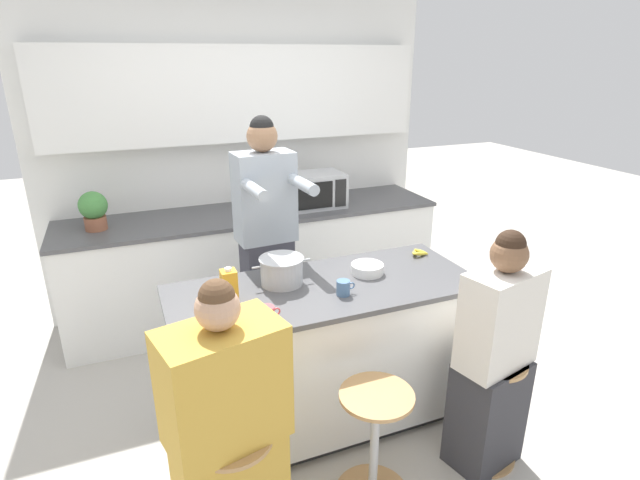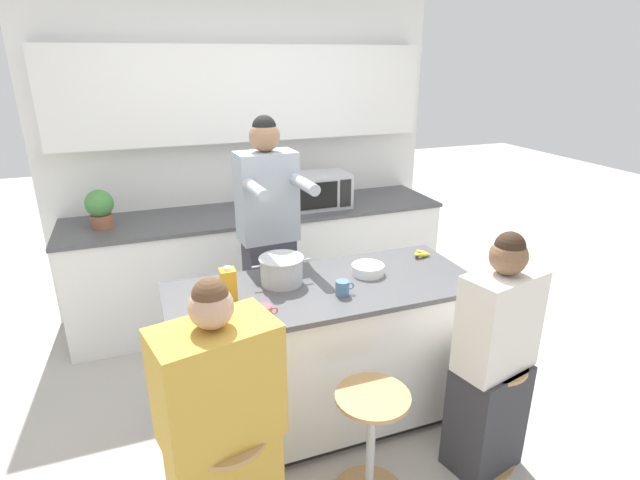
{
  "view_description": "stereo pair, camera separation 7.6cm",
  "coord_description": "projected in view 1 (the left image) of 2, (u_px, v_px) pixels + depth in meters",
  "views": [
    {
      "loc": [
        -0.98,
        -2.34,
        2.12
      ],
      "look_at": [
        0.0,
        0.07,
        1.15
      ],
      "focal_mm": 28.0,
      "sensor_mm": 36.0,
      "label": 1
    },
    {
      "loc": [
        -0.91,
        -2.36,
        2.12
      ],
      "look_at": [
        0.0,
        0.07,
        1.15
      ],
      "focal_mm": 28.0,
      "sensor_mm": 36.0,
      "label": 2
    }
  ],
  "objects": [
    {
      "name": "bar_stool_rightmost",
      "position": [
        486.0,
        405.0,
        2.72
      ],
      "size": [
        0.38,
        0.38,
        0.62
      ],
      "color": "tan",
      "rests_on": "ground_plane"
    },
    {
      "name": "microwave",
      "position": [
        312.0,
        190.0,
        4.18
      ],
      "size": [
        0.53,
        0.35,
        0.29
      ],
      "color": "#B2B5B7",
      "rests_on": "back_counter"
    },
    {
      "name": "kitchen_island",
      "position": [
        325.0,
        354.0,
        2.96
      ],
      "size": [
        1.75,
        0.73,
        0.9
      ],
      "color": "black",
      "rests_on": "ground_plane"
    },
    {
      "name": "cooking_pot",
      "position": [
        282.0,
        271.0,
        2.8
      ],
      "size": [
        0.34,
        0.25,
        0.16
      ],
      "color": "#B7BABC",
      "rests_on": "kitchen_island"
    },
    {
      "name": "person_wrapped_blanket",
      "position": [
        228.0,
        436.0,
        2.08
      ],
      "size": [
        0.53,
        0.39,
        1.35
      ],
      "rotation": [
        0.0,
        0.0,
        0.23
      ],
      "color": "gold",
      "rests_on": "ground_plane"
    },
    {
      "name": "person_seated_near",
      "position": [
        493.0,
        365.0,
        2.58
      ],
      "size": [
        0.45,
        0.34,
        1.36
      ],
      "rotation": [
        0.0,
        0.0,
        0.23
      ],
      "color": "#333338",
      "rests_on": "ground_plane"
    },
    {
      "name": "ground_plane",
      "position": [
        324.0,
        417.0,
        3.12
      ],
      "size": [
        16.0,
        16.0,
        0.0
      ],
      "primitive_type": "plane",
      "color": "#B2ADA3"
    },
    {
      "name": "coffee_cup_near",
      "position": [
        343.0,
        288.0,
        2.68
      ],
      "size": [
        0.11,
        0.07,
        0.08
      ],
      "color": "#4C7099",
      "rests_on": "kitchen_island"
    },
    {
      "name": "banana_bunch",
      "position": [
        418.0,
        253.0,
        3.21
      ],
      "size": [
        0.13,
        0.1,
        0.04
      ],
      "color": "yellow",
      "rests_on": "kitchen_island"
    },
    {
      "name": "juice_carton",
      "position": [
        229.0,
        286.0,
        2.6
      ],
      "size": [
        0.08,
        0.08,
        0.19
      ],
      "color": "gold",
      "rests_on": "kitchen_island"
    },
    {
      "name": "coffee_cup_far",
      "position": [
        267.0,
        314.0,
        2.42
      ],
      "size": [
        0.11,
        0.08,
        0.08
      ],
      "color": "#DB4C51",
      "rests_on": "kitchen_island"
    },
    {
      "name": "bar_stool_center",
      "position": [
        374.0,
        443.0,
        2.45
      ],
      "size": [
        0.38,
        0.38,
        0.62
      ],
      "color": "tan",
      "rests_on": "ground_plane"
    },
    {
      "name": "fruit_bowl",
      "position": [
        367.0,
        269.0,
        2.95
      ],
      "size": [
        0.19,
        0.19,
        0.06
      ],
      "color": "white",
      "rests_on": "kitchen_island"
    },
    {
      "name": "wall_back",
      "position": [
        240.0,
        128.0,
        4.18
      ],
      "size": [
        3.31,
        0.22,
        2.7
      ],
      "color": "silver",
      "rests_on": "ground_plane"
    },
    {
      "name": "potted_plant",
      "position": [
        94.0,
        209.0,
        3.62
      ],
      "size": [
        0.2,
        0.2,
        0.29
      ],
      "color": "#93563D",
      "rests_on": "back_counter"
    },
    {
      "name": "back_counter",
      "position": [
        257.0,
        262.0,
        4.26
      ],
      "size": [
        3.08,
        0.71,
        0.91
      ],
      "color": "white",
      "rests_on": "ground_plane"
    },
    {
      "name": "person_cooking",
      "position": [
        267.0,
        253.0,
        3.3
      ],
      "size": [
        0.41,
        0.56,
        1.78
      ],
      "rotation": [
        0.0,
        0.0,
        0.06
      ],
      "color": "#383842",
      "rests_on": "ground_plane"
    }
  ]
}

